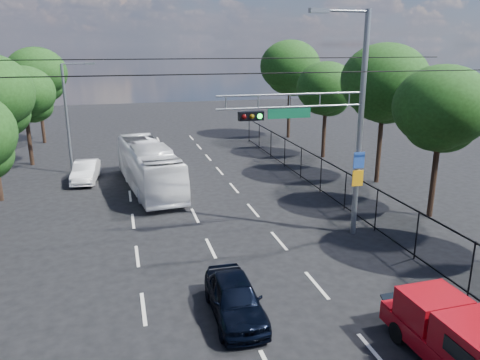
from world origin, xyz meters
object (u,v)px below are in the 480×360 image
object	(u,v)px
white_van	(86,171)
signal_mast	(334,118)
red_pickup	(460,339)
white_bus	(149,167)
navy_hatchback	(235,298)

from	to	relation	value
white_van	signal_mast	bearing A→B (deg)	-41.55
red_pickup	white_bus	distance (m)	19.36
white_bus	navy_hatchback	bearing A→B (deg)	-91.07
signal_mast	white_van	size ratio (longest dim) A/B	2.49
red_pickup	signal_mast	bearing A→B (deg)	86.16
navy_hatchback	white_bus	xyz separation A→B (m)	(-1.55, 14.35, 0.70)
navy_hatchback	white_bus	bearing A→B (deg)	97.05
red_pickup	navy_hatchback	distance (m)	6.29
signal_mast	white_van	distance (m)	16.59
red_pickup	white_van	bearing A→B (deg)	116.10
navy_hatchback	white_van	size ratio (longest dim) A/B	0.97
signal_mast	white_van	world-z (taller)	signal_mast
navy_hatchback	signal_mast	bearing A→B (deg)	43.77
white_bus	white_van	size ratio (longest dim) A/B	2.50
signal_mast	red_pickup	distance (m)	10.04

